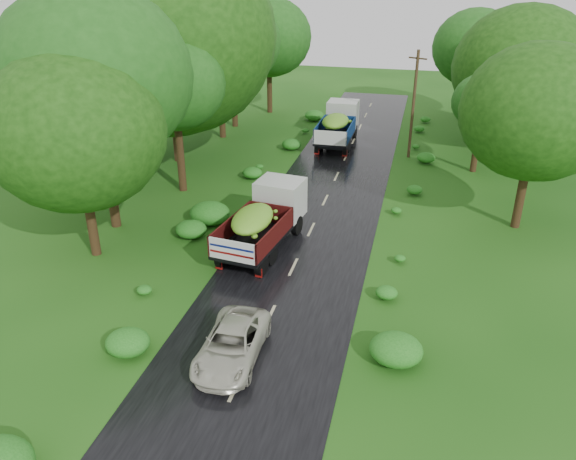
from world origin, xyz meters
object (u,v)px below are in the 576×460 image
(truck_near, at_px, (265,217))
(truck_far, at_px, (338,123))
(car, at_px, (232,344))
(utility_pole, at_px, (413,104))

(truck_near, distance_m, truck_far, 17.30)
(car, bearing_deg, utility_pole, 76.53)
(truck_far, distance_m, utility_pole, 6.06)
(truck_near, relative_size, car, 1.57)
(utility_pole, bearing_deg, car, -77.97)
(truck_near, bearing_deg, truck_far, 95.36)
(truck_far, height_order, utility_pole, utility_pole)
(truck_far, relative_size, utility_pole, 0.91)
(car, bearing_deg, truck_far, 89.08)
(truck_far, bearing_deg, truck_near, -92.12)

